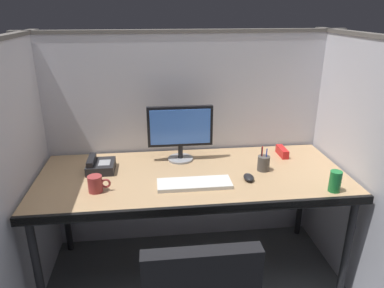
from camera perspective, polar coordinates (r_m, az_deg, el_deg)
name	(u,v)px	position (r m, az deg, el deg)	size (l,w,h in m)	color
cubicle_partition_rear	(186,141)	(2.61, -1.01, 0.41)	(2.21, 0.06, 1.57)	silver
cubicle_partition_left	(19,183)	(2.23, -25.97, -5.58)	(0.06, 1.41, 1.57)	silver
cubicle_partition_right	(354,166)	(2.43, 24.48, -3.16)	(0.06, 1.41, 1.57)	silver
desk	(193,182)	(2.23, 0.19, -6.08)	(1.90, 0.80, 0.74)	tan
monitor_center	(180,130)	(2.34, -1.90, 2.31)	(0.43, 0.17, 0.37)	gray
keyboard_main	(194,184)	(2.08, 0.38, -6.37)	(0.43, 0.15, 0.02)	silver
computer_mouse	(249,177)	(2.16, 9.06, -5.30)	(0.06, 0.10, 0.04)	black
soda_can	(335,181)	(2.15, 21.93, -5.56)	(0.07, 0.07, 0.12)	#197233
red_stapler	(282,152)	(2.56, 14.23, -1.20)	(0.04, 0.15, 0.06)	red
desk_phone	(100,166)	(2.32, -14.51, -3.39)	(0.17, 0.19, 0.09)	black
pen_cup	(264,163)	(2.29, 11.37, -3.02)	(0.08, 0.08, 0.16)	#4C4742
coffee_mug	(96,184)	(2.07, -15.14, -6.18)	(0.13, 0.08, 0.09)	#993333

